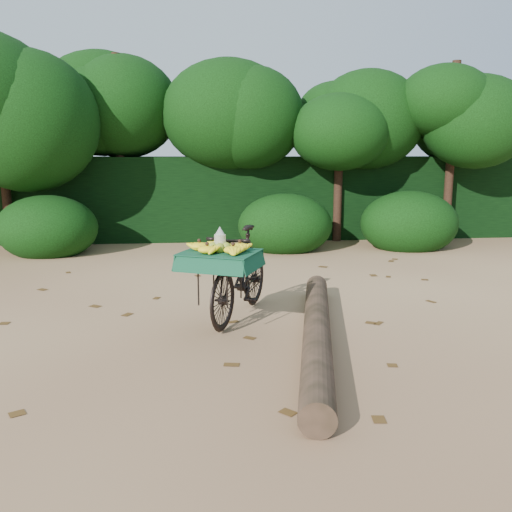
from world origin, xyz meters
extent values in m
plane|color=tan|center=(0.00, 0.00, 0.00)|extent=(80.00, 80.00, 0.00)
imported|color=black|center=(0.32, 0.02, 0.53)|extent=(1.17, 1.80, 1.05)
cube|color=black|center=(0.07, -0.53, 0.86)|extent=(0.53, 0.58, 0.03)
cube|color=#154F2E|center=(0.07, -0.53, 0.88)|extent=(0.95, 0.89, 0.01)
ellipsoid|color=olive|center=(0.14, -0.56, 0.94)|extent=(0.10, 0.08, 0.11)
ellipsoid|color=olive|center=(0.12, -0.48, 0.94)|extent=(0.10, 0.08, 0.11)
ellipsoid|color=olive|center=(0.03, -0.47, 0.94)|extent=(0.10, 0.08, 0.11)
ellipsoid|color=olive|center=(0.00, -0.54, 0.94)|extent=(0.10, 0.08, 0.11)
ellipsoid|color=olive|center=(0.07, -0.59, 0.94)|extent=(0.10, 0.08, 0.11)
cylinder|color=#EAE5C6|center=(0.08, -0.52, 0.98)|extent=(0.12, 0.12, 0.16)
cylinder|color=brown|center=(1.03, -0.95, 0.14)|extent=(1.04, 3.75, 0.27)
cube|color=black|center=(0.00, 6.30, 0.90)|extent=(26.00, 1.80, 1.80)
camera|label=1|loc=(-0.10, -6.07, 1.90)|focal=38.00mm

